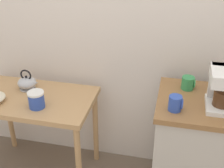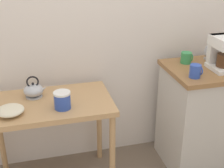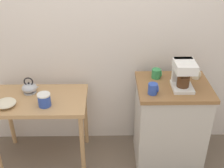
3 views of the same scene
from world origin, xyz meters
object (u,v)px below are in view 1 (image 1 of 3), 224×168
Objects in this scene: canister_enamel at (36,100)px; table_clock at (223,83)px; coffee_maker at (224,87)px; teakettle at (27,83)px; mug_tall_green at (188,83)px; mug_blue at (176,103)px.

canister_enamel is 0.94× the size of table_clock.
canister_enamel is 0.47× the size of coffee_maker.
teakettle is 1.90× the size of mug_tall_green.
mug_blue is (-0.27, -0.11, -0.09)m from coffee_maker.
coffee_maker is 2.80× the size of mug_tall_green.
mug_blue is 0.43m from table_clock.
table_clock is at bearing 81.80° from coffee_maker.
mug_tall_green is at bearing 0.10° from teakettle.
table_clock is (1.26, 0.25, 0.15)m from canister_enamel.
coffee_maker is (1.42, -0.18, 0.24)m from teakettle.
canister_enamel is 0.97m from mug_blue.
teakettle is 1.81× the size of mug_blue.
mug_blue reaches higher than canister_enamel.
coffee_maker reaches higher than teakettle.
mug_tall_green is (-0.20, 0.18, -0.10)m from coffee_maker.
teakettle is 1.19m from mug_blue.
coffee_maker is (1.23, 0.05, 0.23)m from canister_enamel.
mug_blue is at bearing -104.19° from mug_tall_green.
mug_tall_green is (0.07, 0.29, -0.00)m from mug_blue.
teakettle is 1.23m from mug_tall_green.
table_clock reaches higher than canister_enamel.
teakettle is at bearing 166.01° from mug_blue.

